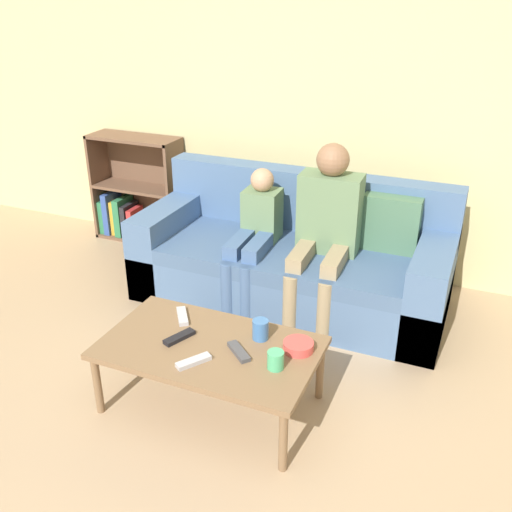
# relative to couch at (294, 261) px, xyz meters

# --- Properties ---
(wall_back) EXTENTS (12.00, 0.06, 2.60)m
(wall_back) POSITION_rel_couch_xyz_m (0.04, 0.65, 1.02)
(wall_back) COLOR beige
(wall_back) RESTS_ON ground_plane
(couch) EXTENTS (2.04, 0.85, 0.82)m
(couch) POSITION_rel_couch_xyz_m (0.00, 0.00, 0.00)
(couch) COLOR #4C6B93
(couch) RESTS_ON ground_plane
(bookshelf) EXTENTS (0.75, 0.28, 0.87)m
(bookshelf) POSITION_rel_couch_xyz_m (-1.59, 0.50, 0.08)
(bookshelf) COLOR brown
(bookshelf) RESTS_ON ground_plane
(coffee_table) EXTENTS (1.06, 0.62, 0.36)m
(coffee_table) POSITION_rel_couch_xyz_m (-0.01, -1.21, 0.05)
(coffee_table) COLOR brown
(coffee_table) RESTS_ON ground_plane
(person_adult) EXTENTS (0.39, 0.61, 1.10)m
(person_adult) POSITION_rel_couch_xyz_m (0.23, -0.08, 0.36)
(person_adult) COLOR #9E8966
(person_adult) RESTS_ON ground_plane
(person_child) EXTENTS (0.25, 0.60, 0.89)m
(person_child) POSITION_rel_couch_xyz_m (-0.23, -0.13, 0.22)
(person_child) COLOR #476693
(person_child) RESTS_ON ground_plane
(cup_near) EXTENTS (0.08, 0.08, 0.10)m
(cup_near) POSITION_rel_couch_xyz_m (0.20, -1.05, 0.13)
(cup_near) COLOR #3D70B2
(cup_near) RESTS_ON coffee_table
(cup_far) EXTENTS (0.08, 0.08, 0.09)m
(cup_far) POSITION_rel_couch_xyz_m (0.35, -1.25, 0.13)
(cup_far) COLOR #4CB77A
(cup_far) RESTS_ON coffee_table
(tv_remote_0) EXTENTS (0.11, 0.18, 0.02)m
(tv_remote_0) POSITION_rel_couch_xyz_m (-0.17, -1.22, 0.09)
(tv_remote_0) COLOR black
(tv_remote_0) RESTS_ON coffee_table
(tv_remote_1) EXTENTS (0.16, 0.15, 0.02)m
(tv_remote_1) POSITION_rel_couch_xyz_m (0.15, -1.21, 0.09)
(tv_remote_1) COLOR #47474C
(tv_remote_1) RESTS_ON coffee_table
(tv_remote_2) EXTENTS (0.14, 0.17, 0.02)m
(tv_remote_2) POSITION_rel_couch_xyz_m (-0.26, -1.03, 0.09)
(tv_remote_2) COLOR #B7B7BC
(tv_remote_2) RESTS_ON coffee_table
(tv_remote_3) EXTENTS (0.13, 0.17, 0.02)m
(tv_remote_3) POSITION_rel_couch_xyz_m (-0.01, -1.37, 0.09)
(tv_remote_3) COLOR #B7B7BC
(tv_remote_3) RESTS_ON coffee_table
(snack_bowl) EXTENTS (0.15, 0.15, 0.05)m
(snack_bowl) POSITION_rel_couch_xyz_m (0.40, -1.07, 0.10)
(snack_bowl) COLOR #DB4C47
(snack_bowl) RESTS_ON coffee_table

